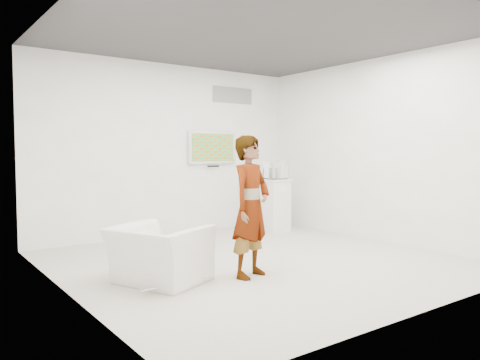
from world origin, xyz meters
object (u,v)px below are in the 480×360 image
(tv, at_px, (212,147))
(pedestal, at_px, (275,205))
(floor_uplight, at_px, (247,224))
(person, at_px, (251,206))
(armchair, at_px, (159,254))

(tv, distance_m, pedestal, 1.59)
(tv, distance_m, floor_uplight, 1.56)
(pedestal, bearing_deg, person, -135.44)
(armchair, height_order, pedestal, pedestal)
(tv, bearing_deg, armchair, -132.25)
(tv, relative_size, armchair, 1.02)
(armchair, xyz_separation_m, floor_uplight, (2.81, 2.10, -0.18))
(person, height_order, armchair, person)
(armchair, distance_m, floor_uplight, 3.52)
(pedestal, bearing_deg, tv, 136.32)
(person, relative_size, floor_uplight, 5.72)
(pedestal, bearing_deg, armchair, -150.67)
(tv, xyz_separation_m, person, (-1.40, -3.03, -0.72))
(armchair, height_order, floor_uplight, armchair)
(tv, xyz_separation_m, pedestal, (0.85, -0.81, -1.07))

